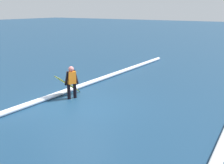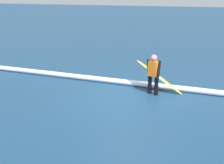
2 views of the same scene
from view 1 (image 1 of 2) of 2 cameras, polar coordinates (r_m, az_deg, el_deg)
The scene contains 4 objects.
ground_plane at distance 11.08m, azimuth -6.67°, elevation -4.76°, with size 148.35×148.35×0.00m, color navy.
surfer at distance 11.81m, azimuth -8.11°, elevation 0.26°, with size 0.49×0.39×1.36m.
surfboard at distance 12.16m, azimuth -8.85°, elevation -0.44°, with size 1.67×0.31×1.11m.
wave_crest_foreground at distance 11.17m, azimuth -17.31°, elevation -4.64°, with size 0.20×0.20×24.50m, color white.
Camera 1 is at (7.91, 6.84, 3.66)m, focal length 45.66 mm.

